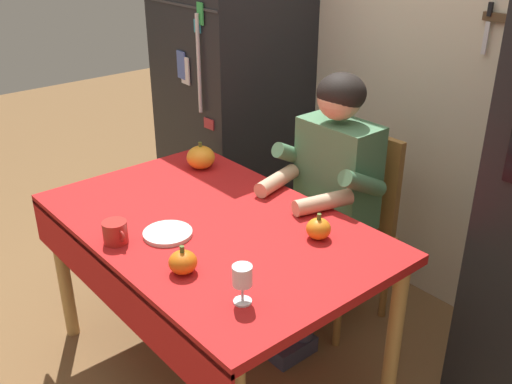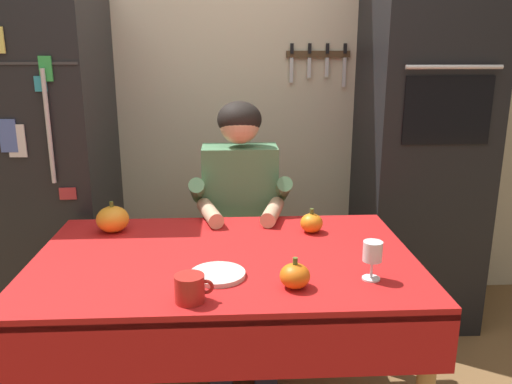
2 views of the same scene
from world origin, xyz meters
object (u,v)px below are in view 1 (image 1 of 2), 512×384
(coffee_mug, at_px, (115,232))
(serving_tray, at_px, (168,233))
(refrigerator, at_px, (233,92))
(pumpkin_medium, at_px, (201,157))
(chair_behind_person, at_px, (351,220))
(wine_glass, at_px, (242,278))
(pumpkin_large, at_px, (318,229))
(pumpkin_small, at_px, (183,262))
(seated_person, at_px, (326,188))
(dining_table, at_px, (207,242))

(coffee_mug, relative_size, serving_tray, 0.63)
(refrigerator, xyz_separation_m, pumpkin_medium, (0.48, -0.58, -0.11))
(chair_behind_person, xyz_separation_m, wine_glass, (0.41, -1.01, 0.32))
(wine_glass, height_order, pumpkin_large, wine_glass)
(wine_glass, xyz_separation_m, pumpkin_medium, (-0.95, 0.52, -0.04))
(wine_glass, bearing_deg, pumpkin_medium, 151.39)
(chair_behind_person, height_order, pumpkin_large, chair_behind_person)
(coffee_mug, bearing_deg, chair_behind_person, 81.25)
(wine_glass, relative_size, pumpkin_large, 1.30)
(refrigerator, bearing_deg, coffee_mug, -55.19)
(wine_glass, relative_size, pumpkin_small, 1.30)
(pumpkin_small, bearing_deg, coffee_mug, -166.60)
(refrigerator, distance_m, coffee_mug, 1.49)
(seated_person, relative_size, coffee_mug, 10.48)
(pumpkin_large, bearing_deg, pumpkin_medium, 176.39)
(wine_glass, distance_m, pumpkin_small, 0.27)
(chair_behind_person, xyz_separation_m, coffee_mug, (-0.17, -1.13, 0.27))
(wine_glass, bearing_deg, pumpkin_small, -169.75)
(coffee_mug, distance_m, pumpkin_large, 0.75)
(refrigerator, xyz_separation_m, coffee_mug, (0.85, -1.22, -0.12))
(pumpkin_medium, bearing_deg, chair_behind_person, 42.00)
(seated_person, distance_m, pumpkin_large, 0.45)
(chair_behind_person, bearing_deg, dining_table, -95.26)
(refrigerator, bearing_deg, pumpkin_large, -25.63)
(refrigerator, bearing_deg, pumpkin_medium, -50.02)
(coffee_mug, xyz_separation_m, pumpkin_large, (0.46, 0.59, -0.00))
(chair_behind_person, xyz_separation_m, seated_person, (-0.00, -0.19, 0.23))
(pumpkin_large, bearing_deg, pumpkin_small, -104.69)
(seated_person, relative_size, serving_tray, 6.65)
(dining_table, relative_size, seated_person, 1.12)
(chair_behind_person, relative_size, wine_glass, 7.01)
(coffee_mug, distance_m, pumpkin_small, 0.34)
(refrigerator, height_order, seated_person, refrigerator)
(pumpkin_large, xyz_separation_m, pumpkin_medium, (-0.83, 0.05, 0.01))
(coffee_mug, bearing_deg, pumpkin_medium, 119.56)
(coffee_mug, height_order, pumpkin_large, pumpkin_large)
(pumpkin_small, bearing_deg, pumpkin_medium, 140.68)
(refrigerator, xyz_separation_m, dining_table, (0.95, -0.88, -0.24))
(coffee_mug, relative_size, pumpkin_small, 1.16)
(seated_person, distance_m, pumpkin_medium, 0.62)
(wine_glass, bearing_deg, pumpkin_large, 105.07)
(coffee_mug, relative_size, pumpkin_large, 1.16)
(pumpkin_large, bearing_deg, coffee_mug, -127.91)
(chair_behind_person, bearing_deg, seated_person, -90.00)
(dining_table, relative_size, wine_glass, 10.55)
(dining_table, relative_size, pumpkin_small, 13.66)
(wine_glass, bearing_deg, serving_tray, 174.55)
(refrigerator, relative_size, pumpkin_small, 17.57)
(dining_table, height_order, seated_person, seated_person)
(dining_table, bearing_deg, pumpkin_small, -49.10)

